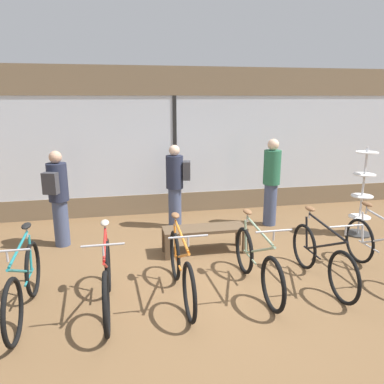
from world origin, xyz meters
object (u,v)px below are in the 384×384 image
at_px(bicycle_right, 322,257).
at_px(customer_mid_floor, 176,184).
at_px(bicycle_center_right, 257,263).
at_px(customer_by_window, 58,196).
at_px(bicycle_left, 107,280).
at_px(bicycle_center_left, 181,269).
at_px(accessory_rack, 362,199).
at_px(customer_near_rack, 271,181).
at_px(bicycle_far_left, 24,285).
at_px(display_bench, 205,232).
at_px(bicycle_far_right, 381,251).

xyz_separation_m(bicycle_right, customer_mid_floor, (-1.63, 2.74, 0.51)).
bearing_deg(bicycle_center_right, bicycle_right, -1.05).
height_order(customer_by_window, customer_mid_floor, customer_by_window).
bearing_deg(bicycle_right, bicycle_left, -178.18).
bearing_deg(bicycle_right, customer_mid_floor, 120.83).
bearing_deg(customer_by_window, bicycle_center_left, -50.41).
xyz_separation_m(bicycle_right, accessory_rack, (1.74, 1.62, 0.31)).
distance_m(bicycle_left, bicycle_center_right, 1.99).
xyz_separation_m(bicycle_right, customer_by_window, (-3.78, 2.17, 0.53)).
bearing_deg(customer_near_rack, bicycle_left, -141.33).
bearing_deg(bicycle_far_left, bicycle_right, 0.60).
distance_m(bicycle_center_right, display_bench, 1.42).
bearing_deg(customer_by_window, bicycle_far_left, -93.58).
bearing_deg(bicycle_far_right, customer_near_rack, 105.29).
distance_m(bicycle_center_right, customer_by_window, 3.59).
xyz_separation_m(bicycle_left, customer_mid_floor, (1.31, 2.83, 0.50)).
relative_size(display_bench, customer_mid_floor, 0.84).
distance_m(bicycle_center_left, accessory_rack, 4.07).
bearing_deg(bicycle_right, accessory_rack, 43.02).
distance_m(bicycle_far_right, customer_near_rack, 2.62).
bearing_deg(bicycle_center_left, customer_near_rack, 47.24).
relative_size(bicycle_far_left, accessory_rack, 1.05).
distance_m(bicycle_far_left, customer_by_window, 2.27).
height_order(accessory_rack, display_bench, accessory_rack).
height_order(bicycle_right, accessory_rack, accessory_rack).
bearing_deg(bicycle_right, bicycle_center_left, 179.33).
bearing_deg(display_bench, customer_mid_floor, 101.32).
distance_m(bicycle_far_right, accessory_rack, 1.81).
distance_m(bicycle_center_right, customer_near_rack, 2.82).
xyz_separation_m(accessory_rack, customer_mid_floor, (-3.37, 1.12, 0.21)).
xyz_separation_m(accessory_rack, customer_by_window, (-5.51, 0.55, 0.22)).
xyz_separation_m(bicycle_center_right, display_bench, (-0.41, 1.36, -0.02)).
distance_m(bicycle_center_right, bicycle_far_right, 1.91).
distance_m(customer_near_rack, customer_by_window, 4.07).
height_order(bicycle_center_right, bicycle_right, bicycle_center_right).
height_order(bicycle_center_left, display_bench, bicycle_center_left).
relative_size(bicycle_right, customer_near_rack, 0.98).
relative_size(bicycle_left, display_bench, 1.24).
bearing_deg(bicycle_center_right, display_bench, 106.59).
bearing_deg(customer_by_window, display_bench, -18.10).
bearing_deg(bicycle_right, customer_near_rack, 83.59).
relative_size(accessory_rack, customer_by_window, 1.00).
height_order(customer_near_rack, customer_mid_floor, customer_near_rack).
distance_m(bicycle_far_right, display_bench, 2.69).
bearing_deg(customer_near_rack, bicycle_center_left, -132.76).
relative_size(bicycle_left, bicycle_far_right, 1.00).
xyz_separation_m(bicycle_left, display_bench, (1.58, 1.48, -0.03)).
distance_m(bicycle_left, customer_mid_floor, 3.16).
height_order(accessory_rack, customer_near_rack, customer_near_rack).
distance_m(display_bench, customer_by_window, 2.60).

